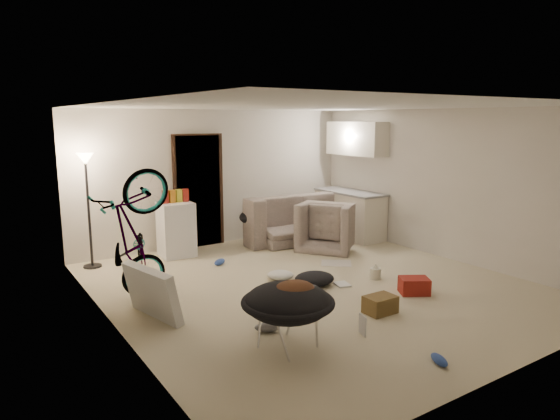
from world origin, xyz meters
TOP-DOWN VIEW (x-y plane):
  - floor at (0.00, 0.00)m, footprint 5.50×6.00m
  - ceiling at (0.00, 0.00)m, footprint 5.50×6.00m
  - wall_back at (0.00, 3.01)m, footprint 5.50×0.02m
  - wall_front at (0.00, -3.01)m, footprint 5.50×0.02m
  - wall_left at (-2.76, 0.00)m, footprint 0.02×6.00m
  - wall_right at (2.76, 0.00)m, footprint 0.02×6.00m
  - doorway at (-0.40, 2.97)m, footprint 0.85×0.10m
  - door_trim at (-0.40, 2.94)m, footprint 0.97×0.04m
  - floor_lamp at (-2.40, 2.65)m, footprint 0.28×0.28m
  - kitchen_counter at (2.43, 2.00)m, footprint 0.60×1.50m
  - counter_top at (2.43, 2.00)m, footprint 0.64×1.54m
  - kitchen_uppers at (2.56, 2.00)m, footprint 0.38×1.40m
  - sofa at (1.42, 2.45)m, footprint 2.37×1.04m
  - armchair at (1.56, 1.54)m, footprint 1.26×1.29m
  - bicycle at (-2.30, 0.78)m, footprint 1.81×0.88m
  - book_asset at (-0.57, -1.70)m, footprint 0.26×0.22m
  - mini_fridge at (-1.01, 2.55)m, footprint 0.58×0.58m
  - snack_box_0 at (-1.18, 2.55)m, footprint 0.11×0.08m
  - snack_box_1 at (-1.06, 2.55)m, footprint 0.11×0.08m
  - snack_box_2 at (-0.94, 2.55)m, footprint 0.11×0.08m
  - snack_box_3 at (-0.82, 2.55)m, footprint 0.11×0.08m
  - saucer_chair at (-1.40, -1.42)m, footprint 0.96×0.96m
  - hoodie at (-1.35, -1.45)m, footprint 0.48×0.41m
  - sofa_drape at (0.47, 2.45)m, footprint 0.59×0.50m
  - tv_box at (-2.30, 0.11)m, footprint 0.44×0.97m
  - drink_case_a at (0.06, -1.27)m, footprint 0.38×0.27m
  - drink_case_b at (0.94, -1.02)m, footprint 0.47×0.44m
  - juicer at (0.95, -0.28)m, footprint 0.16×0.16m
  - newspaper at (0.99, 0.67)m, footprint 0.61×0.59m
  - book_blue at (-0.44, -0.35)m, footprint 0.34×0.37m
  - book_white at (0.35, -0.22)m, footprint 0.24×0.28m
  - shoe_0 at (-0.65, 1.64)m, footprint 0.29×0.23m
  - shoe_2 at (-0.39, -2.52)m, footprint 0.17×0.27m
  - shoe_3 at (-1.38, -0.98)m, footprint 0.30×0.24m
  - clothes_lump_a at (0.03, 0.00)m, footprint 0.66×0.59m
  - clothes_lump_b at (0.73, 2.55)m, footprint 0.61×0.60m
  - clothes_lump_c at (-0.23, 0.50)m, footprint 0.52×0.51m

SIDE VIEW (x-z plane):
  - floor at x=0.00m, z-range -0.02..0.00m
  - newspaper at x=0.99m, z-range 0.00..0.01m
  - book_asset at x=-0.57m, z-range 0.00..0.02m
  - book_white at x=0.35m, z-range 0.00..0.02m
  - book_blue at x=-0.44m, z-range 0.00..0.03m
  - shoe_2 at x=-0.39m, z-range 0.00..0.09m
  - shoe_0 at x=-0.65m, z-range 0.00..0.10m
  - shoe_3 at x=-1.38m, z-range 0.00..0.11m
  - clothes_lump_c at x=-0.23m, z-range 0.00..0.12m
  - clothes_lump_b at x=0.73m, z-range 0.00..0.14m
  - clothes_lump_a at x=0.03m, z-range 0.00..0.19m
  - juicer at x=0.95m, z-range -0.02..0.21m
  - drink_case_a at x=0.06m, z-range 0.00..0.21m
  - drink_case_b at x=0.94m, z-range 0.00..0.22m
  - tv_box at x=-2.30m, z-range 0.00..0.63m
  - armchair at x=1.56m, z-range 0.00..0.64m
  - sofa at x=1.42m, z-range 0.00..0.68m
  - saucer_chair at x=-1.40m, z-range 0.06..0.75m
  - kitchen_counter at x=2.43m, z-range 0.00..0.88m
  - bicycle at x=-2.30m, z-range -0.05..0.97m
  - mini_fridge at x=-1.01m, z-range 0.00..0.93m
  - sofa_drape at x=0.47m, z-range 0.40..0.68m
  - hoodie at x=-1.35m, z-range 0.50..0.72m
  - counter_top at x=2.43m, z-range 0.88..0.92m
  - snack_box_0 at x=-1.18m, z-range 0.85..1.15m
  - snack_box_1 at x=-1.06m, z-range 0.85..1.15m
  - snack_box_2 at x=-0.94m, z-range 0.85..1.15m
  - snack_box_3 at x=-0.82m, z-range 0.85..1.15m
  - doorway at x=-0.40m, z-range 0.00..2.04m
  - door_trim at x=-0.40m, z-range -0.03..2.07m
  - wall_back at x=0.00m, z-range 0.00..2.50m
  - wall_front at x=0.00m, z-range 0.00..2.50m
  - wall_left at x=-2.76m, z-range 0.00..2.50m
  - wall_right at x=2.76m, z-range 0.00..2.50m
  - floor_lamp at x=-2.40m, z-range 0.40..2.21m
  - kitchen_uppers at x=2.56m, z-range 1.62..2.27m
  - ceiling at x=0.00m, z-range 2.50..2.52m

